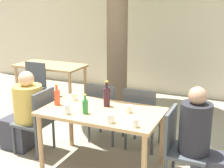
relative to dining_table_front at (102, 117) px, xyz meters
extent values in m
plane|color=gray|center=(0.00, 0.00, -0.66)|extent=(30.00, 30.00, 0.00)
cube|color=beige|center=(0.00, 3.42, 0.74)|extent=(10.00, 0.08, 2.80)
cylinder|color=brown|center=(-0.58, 1.81, 0.62)|extent=(0.36, 0.36, 2.56)
cube|color=tan|center=(0.00, 0.00, 0.07)|extent=(1.43, 0.82, 0.04)
cylinder|color=tan|center=(-0.66, -0.35, -0.31)|extent=(0.06, 0.06, 0.71)
cylinder|color=tan|center=(0.66, -0.35, -0.31)|extent=(0.06, 0.06, 0.71)
cylinder|color=tan|center=(-0.66, 0.35, -0.31)|extent=(0.06, 0.06, 0.71)
cylinder|color=tan|center=(0.66, 0.35, -0.31)|extent=(0.06, 0.06, 0.71)
cube|color=tan|center=(-2.09, 1.94, 0.07)|extent=(1.38, 0.71, 0.04)
cylinder|color=tan|center=(-2.72, 1.65, -0.31)|extent=(0.06, 0.06, 0.71)
cylinder|color=tan|center=(-1.46, 1.65, -0.31)|extent=(0.06, 0.06, 0.71)
cylinder|color=tan|center=(-2.72, 2.23, -0.31)|extent=(0.06, 0.06, 0.71)
cylinder|color=tan|center=(-1.46, 2.23, -0.31)|extent=(0.06, 0.06, 0.71)
cube|color=#474C51|center=(-1.04, 0.00, -0.24)|extent=(0.44, 0.44, 0.04)
cube|color=#474C51|center=(-0.84, 0.00, 0.00)|extent=(0.04, 0.44, 0.45)
cylinder|color=#474C51|center=(-1.23, 0.19, -0.46)|extent=(0.04, 0.04, 0.40)
cylinder|color=#474C51|center=(-1.23, -0.19, -0.46)|extent=(0.04, 0.04, 0.40)
cylinder|color=#474C51|center=(-0.85, 0.19, -0.46)|extent=(0.04, 0.04, 0.40)
cylinder|color=#474C51|center=(-0.85, -0.19, -0.46)|extent=(0.04, 0.04, 0.40)
cube|color=#474C51|center=(1.04, 0.00, -0.24)|extent=(0.44, 0.44, 0.04)
cube|color=#474C51|center=(0.84, 0.00, 0.00)|extent=(0.04, 0.44, 0.45)
cylinder|color=#474C51|center=(1.23, 0.19, -0.46)|extent=(0.04, 0.04, 0.40)
cylinder|color=#474C51|center=(0.85, 0.19, -0.46)|extent=(0.04, 0.04, 0.40)
cube|color=#474C51|center=(-0.29, 0.73, -0.24)|extent=(0.44, 0.44, 0.04)
cube|color=#474C51|center=(-0.29, 0.53, 0.00)|extent=(0.44, 0.04, 0.45)
cylinder|color=#474C51|center=(-0.10, 0.92, -0.46)|extent=(0.04, 0.04, 0.40)
cylinder|color=#474C51|center=(-0.48, 0.92, -0.46)|extent=(0.04, 0.04, 0.40)
cylinder|color=#474C51|center=(-0.10, 0.54, -0.46)|extent=(0.04, 0.04, 0.40)
cylinder|color=#474C51|center=(-0.48, 0.54, -0.46)|extent=(0.04, 0.04, 0.40)
cube|color=#474C51|center=(0.29, 0.73, -0.24)|extent=(0.44, 0.44, 0.04)
cube|color=#474C51|center=(0.29, 0.53, 0.00)|extent=(0.44, 0.04, 0.45)
cylinder|color=#474C51|center=(0.48, 0.92, -0.46)|extent=(0.04, 0.04, 0.40)
cylinder|color=#474C51|center=(0.10, 0.92, -0.46)|extent=(0.04, 0.04, 0.40)
cylinder|color=#474C51|center=(0.48, 0.54, -0.46)|extent=(0.04, 0.04, 0.40)
cylinder|color=#474C51|center=(0.10, 0.54, -0.46)|extent=(0.04, 0.04, 0.40)
cube|color=#474C51|center=(-2.09, 1.27, -0.24)|extent=(0.44, 0.44, 0.04)
cube|color=#474C51|center=(-2.09, 1.47, 0.00)|extent=(0.44, 0.04, 0.45)
cylinder|color=#474C51|center=(-2.28, 1.08, -0.46)|extent=(0.04, 0.04, 0.40)
cylinder|color=#474C51|center=(-1.90, 1.08, -0.46)|extent=(0.04, 0.04, 0.40)
cylinder|color=#474C51|center=(-2.28, 1.46, -0.46)|extent=(0.04, 0.04, 0.40)
cylinder|color=#474C51|center=(-1.90, 1.46, -0.46)|extent=(0.04, 0.04, 0.40)
cube|color=#383842|center=(-1.30, 0.00, -0.44)|extent=(0.40, 0.35, 0.44)
cylinder|color=gold|center=(-1.10, 0.00, 0.02)|extent=(0.39, 0.39, 0.49)
sphere|color=tan|center=(-1.10, 0.00, 0.36)|extent=(0.21, 0.21, 0.21)
cylinder|color=#232328|center=(1.10, 0.00, 0.05)|extent=(0.33, 0.33, 0.55)
sphere|color=tan|center=(1.10, 0.00, 0.41)|extent=(0.19, 0.19, 0.19)
cylinder|color=#DB4C2D|center=(-0.60, -0.05, 0.18)|extent=(0.08, 0.08, 0.19)
cylinder|color=#DB4C2D|center=(-0.60, -0.05, 0.31)|extent=(0.03, 0.03, 0.07)
cylinder|color=gold|center=(-0.60, -0.05, 0.35)|extent=(0.04, 0.04, 0.01)
cylinder|color=#331923|center=(-0.01, 0.16, 0.20)|extent=(0.08, 0.08, 0.23)
cylinder|color=#331923|center=(-0.01, 0.16, 0.36)|extent=(0.03, 0.03, 0.08)
cylinder|color=gold|center=(-0.01, 0.16, 0.40)|extent=(0.04, 0.04, 0.01)
cylinder|color=#287A38|center=(-0.13, -0.17, 0.17)|extent=(0.07, 0.07, 0.16)
cylinder|color=#287A38|center=(-0.13, -0.17, 0.28)|extent=(0.03, 0.03, 0.06)
cylinder|color=gold|center=(-0.13, -0.17, 0.31)|extent=(0.03, 0.03, 0.01)
cylinder|color=silver|center=(-0.31, -0.27, 0.14)|extent=(0.07, 0.07, 0.12)
cylinder|color=silver|center=(0.54, -0.31, 0.13)|extent=(0.07, 0.07, 0.09)
cylinder|color=silver|center=(0.32, 0.06, 0.13)|extent=(0.08, 0.08, 0.09)
cylinder|color=silver|center=(0.25, -0.31, 0.14)|extent=(0.08, 0.08, 0.10)
cylinder|color=silver|center=(-0.49, 0.19, 0.13)|extent=(0.07, 0.07, 0.10)
camera|label=1|loc=(1.54, -3.14, 1.38)|focal=50.00mm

